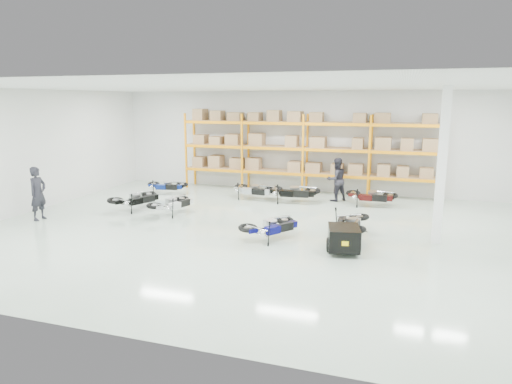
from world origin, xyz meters
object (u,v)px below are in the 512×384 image
(trailer, at_px, (344,238))
(moto_blue_centre, at_px, (271,223))
(moto_back_b, at_px, (254,187))
(person_left, at_px, (38,193))
(moto_touring_right, at_px, (351,220))
(moto_black_far_left, at_px, (136,196))
(person_back, at_px, (336,180))
(moto_back_c, at_px, (293,189))
(moto_back_a, at_px, (166,183))
(moto_silver_left, at_px, (173,200))
(moto_back_d, at_px, (371,193))

(trailer, bearing_deg, moto_blue_centre, 154.21)
(moto_blue_centre, distance_m, moto_back_b, 5.66)
(person_left, bearing_deg, moto_touring_right, -82.47)
(moto_blue_centre, bearing_deg, moto_black_far_left, 15.75)
(trailer, bearing_deg, person_back, 88.82)
(moto_back_c, bearing_deg, moto_back_b, 82.92)
(moto_blue_centre, distance_m, person_left, 8.34)
(trailer, distance_m, moto_back_b, 7.30)
(trailer, bearing_deg, moto_touring_right, 78.74)
(trailer, distance_m, moto_back_a, 10.18)
(moto_silver_left, height_order, moto_back_d, moto_back_d)
(moto_blue_centre, height_order, moto_back_d, moto_back_d)
(moto_black_far_left, distance_m, moto_back_a, 3.01)
(moto_touring_right, distance_m, moto_back_b, 6.12)
(trailer, bearing_deg, moto_black_far_left, 151.09)
(moto_black_far_left, height_order, trailer, moto_black_far_left)
(moto_touring_right, height_order, moto_back_a, moto_touring_right)
(moto_silver_left, relative_size, moto_back_b, 0.97)
(moto_back_d, height_order, person_left, person_left)
(moto_blue_centre, height_order, person_left, person_left)
(person_left, xyz_separation_m, person_back, (9.39, 6.22, -0.04))
(moto_touring_right, distance_m, trailer, 1.60)
(moto_back_b, relative_size, person_back, 0.96)
(moto_blue_centre, xyz_separation_m, trailer, (2.22, -0.58, -0.10))
(moto_black_far_left, height_order, moto_back_b, moto_black_far_left)
(moto_silver_left, xyz_separation_m, trailer, (6.50, -2.41, -0.09))
(moto_back_b, relative_size, moto_back_d, 1.00)
(moto_black_far_left, xyz_separation_m, person_left, (-2.39, -2.31, 0.39))
(moto_blue_centre, relative_size, moto_silver_left, 1.02)
(moto_back_c, height_order, moto_back_d, moto_back_c)
(moto_blue_centre, bearing_deg, moto_back_b, -31.77)
(moto_touring_right, bearing_deg, moto_back_c, 123.21)
(person_back, bearing_deg, moto_touring_right, 64.31)
(moto_touring_right, relative_size, moto_back_b, 1.03)
(moto_silver_left, xyz_separation_m, moto_back_d, (6.79, 3.57, 0.01))
(moto_back_d, xyz_separation_m, person_back, (-1.45, 0.53, 0.37))
(moto_blue_centre, height_order, moto_touring_right, moto_touring_right)
(moto_silver_left, distance_m, trailer, 6.93)
(moto_back_c, bearing_deg, trailer, -157.66)
(moto_back_d, distance_m, person_back, 1.59)
(moto_black_far_left, height_order, moto_back_a, moto_black_far_left)
(moto_touring_right, bearing_deg, moto_back_b, 136.00)
(moto_back_b, bearing_deg, person_left, 139.65)
(moto_back_a, distance_m, moto_back_d, 8.81)
(moto_silver_left, xyz_separation_m, moto_black_far_left, (-1.66, 0.18, 0.03))
(moto_back_d, height_order, person_back, person_back)
(moto_blue_centre, xyz_separation_m, moto_back_b, (-2.27, 5.18, 0.00))
(moto_back_a, bearing_deg, moto_back_c, -99.28)
(moto_blue_centre, xyz_separation_m, moto_silver_left, (-4.28, 1.84, -0.01))
(trailer, bearing_deg, moto_back_a, 135.47)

